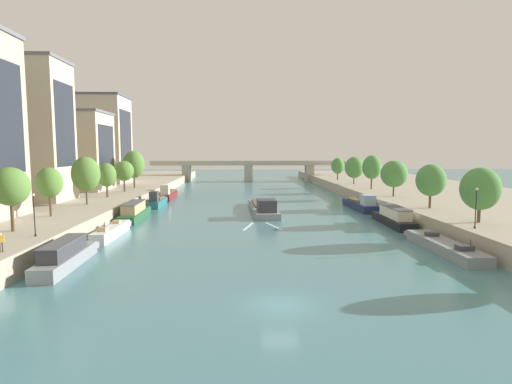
{
  "coord_description": "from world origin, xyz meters",
  "views": [
    {
      "loc": [
        -2.72,
        -27.21,
        10.72
      ],
      "look_at": [
        0.0,
        44.17,
        3.37
      ],
      "focal_mm": 28.7,
      "sensor_mm": 36.0,
      "label": 1
    }
  ],
  "objects_px": {
    "moored_boat_right_lone": "(394,217)",
    "moored_boat_right_midway": "(444,246)",
    "moored_boat_left_far": "(157,201)",
    "tree_left_far": "(124,171)",
    "tree_left_end_of_row": "(11,187)",
    "tree_right_second": "(394,174)",
    "barge_midriver": "(263,207)",
    "moored_boat_left_lone": "(66,255)",
    "moored_boat_left_gap_after": "(135,212)",
    "lamppost_left_bank": "(34,213)",
    "lamppost_right_bank": "(476,206)",
    "tree_left_midway": "(49,183)",
    "person_on_quay": "(1,241)",
    "tree_right_end_of_row": "(480,189)",
    "moored_boat_left_near": "(168,194)",
    "tree_right_nearest": "(354,167)",
    "tree_left_by_lamp": "(86,174)",
    "tree_right_past_mid": "(372,167)",
    "tree_right_midway": "(431,180)",
    "moored_boat_right_second": "(360,204)",
    "moored_boat_left_end": "(112,231)",
    "tree_left_nearest": "(134,164)",
    "tree_left_past_mid": "(107,175)",
    "bridge_far": "(248,168)",
    "tree_right_by_lamp": "(338,166)"
  },
  "relations": [
    {
      "from": "tree_right_by_lamp",
      "to": "bridge_far",
      "type": "relative_size",
      "value": 0.09
    },
    {
      "from": "moored_boat_left_far",
      "to": "tree_left_far",
      "type": "xyz_separation_m",
      "value": [
        -7.73,
        5.61,
        5.5
      ]
    },
    {
      "from": "moored_boat_left_lone",
      "to": "tree_right_end_of_row",
      "type": "height_order",
      "value": "tree_right_end_of_row"
    },
    {
      "from": "tree_right_end_of_row",
      "to": "tree_left_far",
      "type": "bearing_deg",
      "value": 143.81
    },
    {
      "from": "moored_boat_right_midway",
      "to": "moored_boat_left_far",
      "type": "bearing_deg",
      "value": 135.65
    },
    {
      "from": "moored_boat_left_gap_after",
      "to": "lamppost_left_bank",
      "type": "height_order",
      "value": "lamppost_left_bank"
    },
    {
      "from": "moored_boat_left_lone",
      "to": "tree_right_nearest",
      "type": "relative_size",
      "value": 1.73
    },
    {
      "from": "moored_boat_left_lone",
      "to": "tree_right_past_mid",
      "type": "bearing_deg",
      "value": 48.42
    },
    {
      "from": "tree_right_midway",
      "to": "moored_boat_left_gap_after",
      "type": "bearing_deg",
      "value": 172.8
    },
    {
      "from": "moored_boat_right_midway",
      "to": "tree_right_midway",
      "type": "bearing_deg",
      "value": 69.55
    },
    {
      "from": "moored_boat_right_midway",
      "to": "tree_left_nearest",
      "type": "xyz_separation_m",
      "value": [
        -45.38,
        50.95,
        6.9
      ]
    },
    {
      "from": "moored_boat_right_lone",
      "to": "moored_boat_right_second",
      "type": "xyz_separation_m",
      "value": [
        -0.23,
        15.49,
        -0.18
      ]
    },
    {
      "from": "tree_left_far",
      "to": "lamppost_right_bank",
      "type": "height_order",
      "value": "tree_left_far"
    },
    {
      "from": "moored_boat_left_gap_after",
      "to": "bridge_far",
      "type": "distance_m",
      "value": 78.91
    },
    {
      "from": "tree_right_midway",
      "to": "tree_right_by_lamp",
      "type": "distance_m",
      "value": 56.76
    },
    {
      "from": "tree_right_nearest",
      "to": "person_on_quay",
      "type": "height_order",
      "value": "tree_right_nearest"
    },
    {
      "from": "moored_boat_right_lone",
      "to": "tree_right_past_mid",
      "type": "relative_size",
      "value": 1.7
    },
    {
      "from": "moored_boat_left_lone",
      "to": "tree_right_second",
      "type": "distance_m",
      "value": 57.05
    },
    {
      "from": "person_on_quay",
      "to": "tree_right_second",
      "type": "bearing_deg",
      "value": 39.43
    },
    {
      "from": "moored_boat_right_midway",
      "to": "bridge_far",
      "type": "xyz_separation_m",
      "value": [
        -18.78,
        98.5,
        3.95
      ]
    },
    {
      "from": "barge_midriver",
      "to": "tree_left_midway",
      "type": "relative_size",
      "value": 3.29
    },
    {
      "from": "tree_left_far",
      "to": "moored_boat_left_end",
      "type": "bearing_deg",
      "value": -77.1
    },
    {
      "from": "moored_boat_left_lone",
      "to": "moored_boat_right_lone",
      "type": "relative_size",
      "value": 0.94
    },
    {
      "from": "moored_boat_left_near",
      "to": "tree_right_nearest",
      "type": "relative_size",
      "value": 1.88
    },
    {
      "from": "moored_boat_right_lone",
      "to": "tree_left_past_mid",
      "type": "xyz_separation_m",
      "value": [
        -45.89,
        17.04,
        5.11
      ]
    },
    {
      "from": "moored_boat_right_midway",
      "to": "tree_right_end_of_row",
      "type": "distance_m",
      "value": 9.62
    },
    {
      "from": "tree_left_by_lamp",
      "to": "tree_left_far",
      "type": "height_order",
      "value": "tree_left_by_lamp"
    },
    {
      "from": "moored_boat_left_end",
      "to": "tree_right_midway",
      "type": "bearing_deg",
      "value": 9.68
    },
    {
      "from": "tree_left_by_lamp",
      "to": "tree_right_second",
      "type": "height_order",
      "value": "tree_left_by_lamp"
    },
    {
      "from": "moored_boat_right_second",
      "to": "person_on_quay",
      "type": "bearing_deg",
      "value": -137.13
    },
    {
      "from": "tree_right_second",
      "to": "tree_right_midway",
      "type": "bearing_deg",
      "value": -91.24
    },
    {
      "from": "tree_left_far",
      "to": "tree_right_past_mid",
      "type": "distance_m",
      "value": 52.29
    },
    {
      "from": "tree_left_past_mid",
      "to": "moored_boat_left_near",
      "type": "bearing_deg",
      "value": 64.17
    },
    {
      "from": "tree_left_end_of_row",
      "to": "tree_right_second",
      "type": "bearing_deg",
      "value": 30.41
    },
    {
      "from": "moored_boat_left_lone",
      "to": "moored_boat_right_midway",
      "type": "xyz_separation_m",
      "value": [
        37.57,
        4.27,
        -0.48
      ]
    },
    {
      "from": "tree_left_end_of_row",
      "to": "person_on_quay",
      "type": "distance_m",
      "value": 10.47
    },
    {
      "from": "tree_right_past_mid",
      "to": "lamppost_left_bank",
      "type": "xyz_separation_m",
      "value": [
        -48.66,
        -47.4,
        -2.39
      ]
    },
    {
      "from": "moored_boat_right_lone",
      "to": "moored_boat_right_midway",
      "type": "bearing_deg",
      "value": -91.56
    },
    {
      "from": "tree_right_second",
      "to": "tree_right_nearest",
      "type": "xyz_separation_m",
      "value": [
        0.46,
        27.83,
        0.0
      ]
    },
    {
      "from": "moored_boat_right_lone",
      "to": "tree_left_far",
      "type": "relative_size",
      "value": 1.99
    },
    {
      "from": "tree_left_past_mid",
      "to": "tree_right_end_of_row",
      "type": "bearing_deg",
      "value": -28.29
    },
    {
      "from": "moored_boat_left_lone",
      "to": "tree_left_nearest",
      "type": "xyz_separation_m",
      "value": [
        -7.81,
        55.22,
        6.42
      ]
    },
    {
      "from": "moored_boat_left_near",
      "to": "tree_left_far",
      "type": "bearing_deg",
      "value": -138.89
    },
    {
      "from": "moored_boat_right_second",
      "to": "tree_left_end_of_row",
      "type": "height_order",
      "value": "tree_left_end_of_row"
    },
    {
      "from": "tree_left_by_lamp",
      "to": "person_on_quay",
      "type": "xyz_separation_m",
      "value": [
        4.09,
        -30.16,
        -3.81
      ]
    },
    {
      "from": "moored_boat_right_midway",
      "to": "tree_right_end_of_row",
      "type": "bearing_deg",
      "value": 35.39
    },
    {
      "from": "tree_right_end_of_row",
      "to": "person_on_quay",
      "type": "bearing_deg",
      "value": -165.63
    },
    {
      "from": "moored_boat_right_second",
      "to": "tree_right_past_mid",
      "type": "relative_size",
      "value": 1.84
    },
    {
      "from": "barge_midriver",
      "to": "moored_boat_left_lone",
      "type": "bearing_deg",
      "value": -121.6
    },
    {
      "from": "moored_boat_right_lone",
      "to": "lamppost_left_bank",
      "type": "height_order",
      "value": "lamppost_left_bank"
    }
  ]
}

